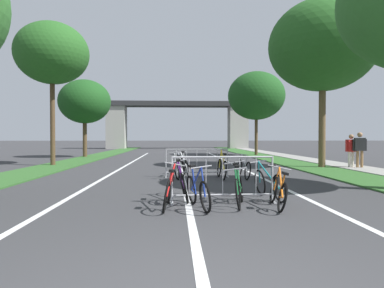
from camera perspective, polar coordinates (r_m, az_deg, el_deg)
The scene contains 26 objects.
grass_verge_left at distance 24.49m, azimuth -16.89°, elevation -2.32°, with size 2.15×50.92×0.05m, color #2D5B26.
grass_verge_right at distance 24.63m, azimuth 12.69°, elevation -2.28°, with size 2.15×50.92×0.05m, color #2D5B26.
sidewalk_path_right at distance 25.21m, azimuth 16.89°, elevation -2.19°, with size 1.67×50.92×0.08m, color gray.
lane_stripe_center at distance 17.67m, azimuth -1.83°, elevation -3.66°, with size 0.14×29.46×0.01m, color silver.
lane_stripe_right_lane at distance 17.94m, azimuth 7.34°, elevation -3.59°, with size 0.14×29.46×0.01m, color silver.
lane_stripe_left_lane at distance 17.85m, azimuth -11.05°, elevation -3.63°, with size 0.14×29.46×0.01m, color silver.
overpass_bridge at distance 45.02m, azimuth -2.37°, elevation 4.12°, with size 20.49×2.82×6.07m.
tree_left_pine_far at distance 19.71m, azimuth -22.07°, elevation 13.63°, with size 3.71×3.71×7.37m.
tree_left_cypress_far at distance 26.63m, azimuth -17.28°, elevation 6.67°, with size 3.76×3.76×5.69m.
tree_right_oak_near at distance 18.23m, azimuth 20.74°, elevation 14.90°, with size 5.10×5.10×8.02m.
tree_right_maple_mid at distance 28.62m, azimuth 10.56°, elevation 7.81°, with size 4.57×4.57×6.77m.
crowd_barrier_nearest at distance 7.82m, azimuth 5.09°, elevation -5.89°, with size 2.36×0.54×1.05m.
crowd_barrier_second at distance 12.81m, azimuth 0.80°, elevation -3.15°, with size 2.36×0.51×1.05m.
bicycle_silver_0 at distance 12.41m, azimuth -2.10°, elevation -4.04°, with size 0.66×1.59×1.00m.
bicycle_green_1 at distance 7.54m, azimuth 7.78°, elevation -7.34°, with size 0.65×1.59×0.87m.
bicycle_teal_2 at distance 8.51m, azimuth 12.55°, elevation -6.40°, with size 0.55×1.75×0.90m.
bicycle_orange_3 at distance 7.48m, azimuth 14.05°, elevation -7.63°, with size 0.60×1.62×0.87m.
bicycle_yellow_4 at distance 12.33m, azimuth 4.93°, elevation -3.96°, with size 0.47×1.75×1.04m.
bicycle_black_5 at distance 8.41m, azimuth 7.58°, elevation -6.53°, with size 0.51×1.59×0.89m.
bicycle_red_6 at distance 7.24m, azimuth -3.82°, elevation -7.66°, with size 0.48×1.65×0.93m.
bicycle_blue_7 at distance 7.20m, azimuth 0.94°, elevation -7.80°, with size 0.49×1.58×0.93m.
bicycle_white_8 at distance 13.28m, azimuth -1.19°, elevation -3.62°, with size 0.56×1.76×0.96m.
bicycle_purple_9 at distance 8.23m, azimuth -1.54°, elevation -6.47°, with size 0.50×1.74×0.98m.
bicycle_silver_10 at distance 12.56m, azimuth 8.49°, elevation -3.99°, with size 0.44×1.73×0.88m.
pedestrian_pushing_bike at distance 17.89m, azimuth 24.76°, elevation -0.56°, with size 0.58×0.34×1.61m.
pedestrian_strolling at distance 17.77m, azimuth 25.93°, elevation -0.39°, with size 0.60×0.39×1.71m.
Camera 1 is at (-0.27, -2.88, 1.47)m, focal length 32.36 mm.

